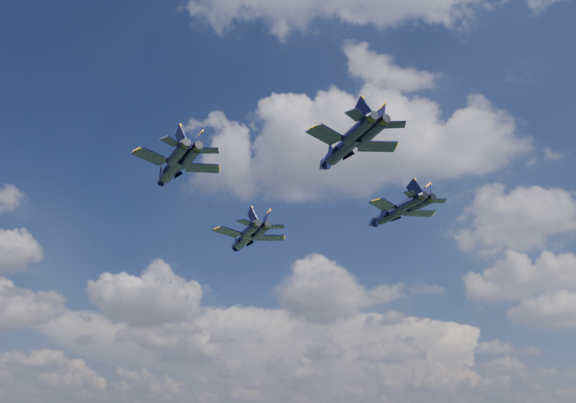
# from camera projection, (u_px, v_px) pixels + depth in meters

# --- Properties ---
(jet_lead) EXTENTS (14.10, 15.84, 4.09)m
(jet_lead) POSITION_uv_depth(u_px,v_px,m) (244.00, 239.00, 100.34)
(jet_lead) COLOR black
(jet_left) EXTENTS (14.10, 14.15, 3.84)m
(jet_left) POSITION_uv_depth(u_px,v_px,m) (171.00, 169.00, 78.86)
(jet_left) COLOR black
(jet_right) EXTENTS (14.16, 14.13, 3.85)m
(jet_right) POSITION_uv_depth(u_px,v_px,m) (391.00, 214.00, 91.36)
(jet_right) COLOR black
(jet_slot) EXTENTS (13.87, 15.30, 3.98)m
(jet_slot) POSITION_uv_depth(u_px,v_px,m) (342.00, 149.00, 73.32)
(jet_slot) COLOR black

